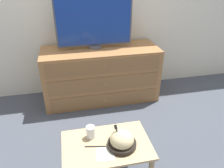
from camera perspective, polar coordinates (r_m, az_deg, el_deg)
ground_plane at (r=3.46m, az=-5.41°, el=-0.83°), size 12.00×12.00×0.00m
dresser at (r=3.02m, az=-2.86°, el=2.56°), size 1.54×0.59×0.73m
tv at (r=2.83m, az=-4.68°, el=15.91°), size 0.96×0.17×0.66m
coffee_table at (r=1.91m, az=-1.41°, el=-16.97°), size 0.72×0.47×0.40m
takeout_bowl at (r=1.80m, az=2.60°, el=-14.56°), size 0.24×0.24×0.18m
drink_cup at (r=1.89m, az=-5.59°, el=-12.53°), size 0.08×0.08×0.11m
napkin at (r=1.78m, az=-1.77°, el=-17.86°), size 0.16×0.16×0.00m
knife at (r=1.84m, az=-4.43°, el=-15.97°), size 0.17×0.04×0.01m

